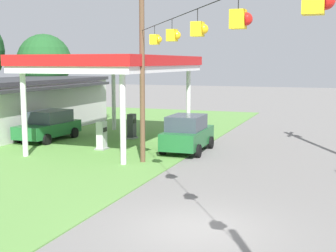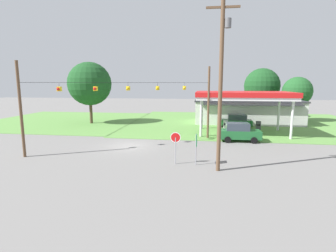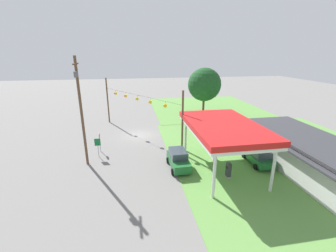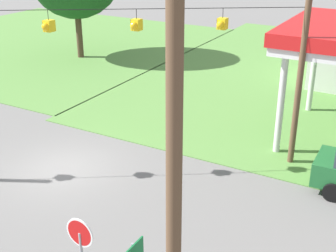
{
  "view_description": "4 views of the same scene",
  "coord_description": "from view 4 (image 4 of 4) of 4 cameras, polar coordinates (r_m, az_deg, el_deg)",
  "views": [
    {
      "loc": [
        -12.56,
        -3.77,
        4.8
      ],
      "look_at": [
        4.78,
        2.62,
        2.27
      ],
      "focal_mm": 50.0,
      "sensor_mm": 36.0,
      "label": 1
    },
    {
      "loc": [
        7.47,
        -24.59,
        6.19
      ],
      "look_at": [
        3.8,
        0.59,
        2.02
      ],
      "focal_mm": 28.0,
      "sensor_mm": 36.0,
      "label": 2
    },
    {
      "loc": [
        32.77,
        -1.04,
        12.15
      ],
      "look_at": [
        4.92,
        3.71,
        2.87
      ],
      "focal_mm": 24.0,
      "sensor_mm": 36.0,
      "label": 3
    },
    {
      "loc": [
        11.68,
        -12.25,
        9.01
      ],
      "look_at": [
        4.37,
        0.74,
        2.52
      ],
      "focal_mm": 50.0,
      "sensor_mm": 36.0,
      "label": 4
    }
  ],
  "objects": [
    {
      "name": "ground_plane",
      "position": [
        19.17,
        -12.61,
        -5.13
      ],
      "size": [
        160.0,
        160.0,
        0.0
      ],
      "primitive_type": "plane",
      "color": "slate"
    },
    {
      "name": "grass_verge_opposite_corner",
      "position": [
        40.56,
        -14.89,
        9.94
      ],
      "size": [
        24.0,
        24.0,
        0.04
      ],
      "primitive_type": "cube",
      "color": "#5B8E42",
      "rests_on": "ground"
    },
    {
      "name": "stop_sign_roadside",
      "position": [
        12.0,
        -10.61,
        -13.79
      ],
      "size": [
        0.8,
        0.08,
        2.5
      ],
      "rotation": [
        0.0,
        0.0,
        3.14
      ],
      "color": "#99999E",
      "rests_on": "ground"
    },
    {
      "name": "utility_pole_main",
      "position": [
        7.24,
        1.05,
        3.94
      ],
      "size": [
        2.2,
        0.44,
        11.88
      ],
      "color": "brown",
      "rests_on": "ground"
    },
    {
      "name": "signal_span_gantry",
      "position": [
        17.52,
        -13.92,
        7.76
      ],
      "size": [
        15.68,
        10.24,
        8.01
      ],
      "color": "brown",
      "rests_on": "ground"
    }
  ]
}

